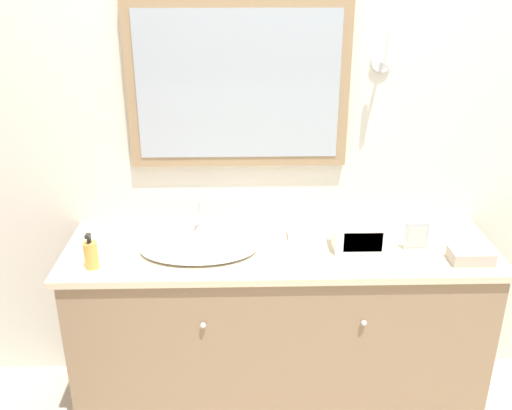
{
  "coord_description": "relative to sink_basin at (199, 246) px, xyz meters",
  "views": [
    {
      "loc": [
        -0.16,
        -1.89,
        1.99
      ],
      "look_at": [
        -0.11,
        0.31,
        1.05
      ],
      "focal_mm": 40.0,
      "sensor_mm": 36.0,
      "label": 1
    }
  ],
  "objects": [
    {
      "name": "hand_towel_near_sink",
      "position": [
        1.13,
        -0.13,
        0.01
      ],
      "size": [
        0.17,
        0.11,
        0.05
      ],
      "color": "#B7A899",
      "rests_on": "vanity_counter"
    },
    {
      "name": "picture_frame",
      "position": [
        0.93,
        -0.02,
        0.04
      ],
      "size": [
        0.1,
        0.01,
        0.13
      ],
      "color": "#B2B2B7",
      "rests_on": "vanity_counter"
    },
    {
      "name": "appliance_box",
      "position": [
        0.69,
        -0.01,
        0.05
      ],
      "size": [
        0.23,
        0.13,
        0.13
      ],
      "color": "white",
      "rests_on": "vanity_counter"
    },
    {
      "name": "wall_back",
      "position": [
        0.35,
        0.33,
        0.41
      ],
      "size": [
        8.0,
        0.18,
        2.55
      ],
      "color": "silver",
      "rests_on": "ground_plane"
    },
    {
      "name": "hand_towel_far_corner",
      "position": [
        0.48,
        0.12,
        -0.0
      ],
      "size": [
        0.17,
        0.1,
        0.03
      ],
      "color": "white",
      "rests_on": "vanity_counter"
    },
    {
      "name": "soap_bottle",
      "position": [
        -0.42,
        -0.14,
        0.04
      ],
      "size": [
        0.06,
        0.06,
        0.16
      ],
      "color": "gold",
      "rests_on": "vanity_counter"
    },
    {
      "name": "vanity_counter",
      "position": [
        0.35,
        0.02,
        -0.44
      ],
      "size": [
        1.87,
        0.57,
        0.85
      ],
      "color": "#937556",
      "rests_on": "ground_plane"
    },
    {
      "name": "sink_basin",
      "position": [
        0.0,
        0.0,
        0.0
      ],
      "size": [
        0.5,
        0.37,
        0.2
      ],
      "color": "white",
      "rests_on": "vanity_counter"
    }
  ]
}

